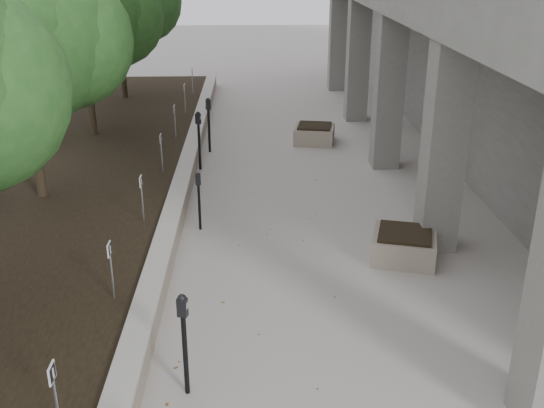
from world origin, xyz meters
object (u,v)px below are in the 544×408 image
object	(u,v)px
parking_meter_5	(209,125)
planter_back	(314,134)
crabapple_tree_3	(25,72)
crabapple_tree_4	(84,39)
parking_meter_3	(199,201)
parking_meter_4	(199,141)
crabapple_tree_5	(118,20)
parking_meter_2	(185,345)
planter_front	(404,245)

from	to	relation	value
parking_meter_5	planter_back	bearing A→B (deg)	-0.99
crabapple_tree_3	crabapple_tree_4	xyz separation A→B (m)	(0.00, 5.00, 0.00)
parking_meter_3	crabapple_tree_3	bearing A→B (deg)	164.41
crabapple_tree_3	parking_meter_4	xyz separation A→B (m)	(3.25, 2.87, -2.34)
crabapple_tree_4	crabapple_tree_5	xyz separation A→B (m)	(0.00, 5.00, 0.00)
crabapple_tree_4	parking_meter_3	bearing A→B (deg)	-59.72
crabapple_tree_4	crabapple_tree_5	size ratio (longest dim) A/B	1.00
parking_meter_3	crabapple_tree_4	bearing A→B (deg)	121.15
crabapple_tree_3	planter_back	xyz separation A→B (m)	(6.53, 5.27, -2.85)
crabapple_tree_4	planter_back	distance (m)	7.13
crabapple_tree_5	parking_meter_5	bearing A→B (deg)	-58.63
crabapple_tree_3	parking_meter_4	size ratio (longest dim) A/B	3.47
crabapple_tree_4	parking_meter_2	size ratio (longest dim) A/B	3.64
parking_meter_4	planter_front	world-z (taller)	parking_meter_4
crabapple_tree_4	parking_meter_5	size ratio (longest dim) A/B	3.43
crabapple_tree_3	crabapple_tree_4	distance (m)	5.00
parking_meter_3	planter_back	bearing A→B (deg)	65.43
parking_meter_2	planter_back	distance (m)	11.91
parking_meter_4	planter_front	distance (m)	6.85
crabapple_tree_5	parking_meter_5	xyz separation A→B (m)	(3.42, -5.60, -2.33)
parking_meter_5	planter_front	world-z (taller)	parking_meter_5
crabapple_tree_3	crabapple_tree_5	size ratio (longest dim) A/B	1.00
planter_back	parking_meter_3	bearing A→B (deg)	-115.45
parking_meter_4	crabapple_tree_4	bearing A→B (deg)	168.34
parking_meter_5	planter_back	world-z (taller)	parking_meter_5
crabapple_tree_4	crabapple_tree_5	world-z (taller)	same
crabapple_tree_5	parking_meter_4	xyz separation A→B (m)	(3.25, -7.13, -2.34)
parking_meter_3	crabapple_tree_5	bearing A→B (deg)	108.59
parking_meter_2	planter_back	world-z (taller)	parking_meter_2
parking_meter_5	parking_meter_2	bearing A→B (deg)	-104.96
crabapple_tree_4	planter_front	bearing A→B (deg)	-45.06
crabapple_tree_3	parking_meter_2	bearing A→B (deg)	-59.37
crabapple_tree_4	parking_meter_2	distance (m)	12.14
crabapple_tree_4	parking_meter_5	distance (m)	4.18
crabapple_tree_3	parking_meter_3	size ratio (longest dim) A/B	4.32
parking_meter_3	planter_back	world-z (taller)	parking_meter_3
crabapple_tree_3	parking_meter_5	world-z (taller)	crabapple_tree_3
parking_meter_4	planter_back	world-z (taller)	parking_meter_4
parking_meter_3	planter_front	distance (m)	4.23
parking_meter_3	parking_meter_5	world-z (taller)	parking_meter_5
planter_front	crabapple_tree_4	bearing A→B (deg)	134.94
crabapple_tree_4	crabapple_tree_5	bearing A→B (deg)	90.00
parking_meter_4	crabapple_tree_5	bearing A→B (deg)	136.12
crabapple_tree_5	planter_front	size ratio (longest dim) A/B	4.68
crabapple_tree_5	parking_meter_4	bearing A→B (deg)	-65.51
crabapple_tree_4	planter_back	world-z (taller)	crabapple_tree_4
parking_meter_4	planter_back	bearing A→B (deg)	57.85
parking_meter_5	parking_meter_4	bearing A→B (deg)	-112.88
crabapple_tree_5	planter_front	bearing A→B (deg)	-59.09
crabapple_tree_5	planter_front	xyz separation A→B (m)	(7.48, -12.50, -2.85)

